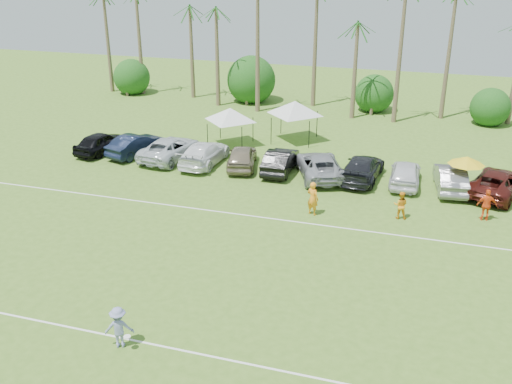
# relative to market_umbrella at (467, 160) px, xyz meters

# --- Properties ---
(ground) EXTENTS (120.00, 120.00, 0.00)m
(ground) POSITION_rel_market_umbrella_xyz_m (-13.50, -20.79, -2.21)
(ground) COLOR #476E21
(ground) RESTS_ON ground
(field_lines) EXTENTS (80.00, 12.10, 0.01)m
(field_lines) POSITION_rel_market_umbrella_xyz_m (-13.50, -12.79, -2.20)
(field_lines) COLOR white
(field_lines) RESTS_ON ground
(palm_tree_0) EXTENTS (2.40, 2.40, 8.90)m
(palm_tree_0) POSITION_rel_market_umbrella_xyz_m (-35.50, 17.21, 5.27)
(palm_tree_0) COLOR brown
(palm_tree_0) RESTS_ON ground
(palm_tree_1) EXTENTS (2.40, 2.40, 9.90)m
(palm_tree_1) POSITION_rel_market_umbrella_xyz_m (-30.50, 17.21, 6.14)
(palm_tree_1) COLOR brown
(palm_tree_1) RESTS_ON ground
(palm_tree_2) EXTENTS (2.40, 2.40, 10.90)m
(palm_tree_2) POSITION_rel_market_umbrella_xyz_m (-25.50, 17.21, 7.00)
(palm_tree_2) COLOR brown
(palm_tree_2) RESTS_ON ground
(palm_tree_4) EXTENTS (2.40, 2.40, 8.90)m
(palm_tree_4) POSITION_rel_market_umbrella_xyz_m (-17.50, 17.21, 5.27)
(palm_tree_4) COLOR brown
(palm_tree_4) RESTS_ON ground
(palm_tree_5) EXTENTS (2.40, 2.40, 9.90)m
(palm_tree_5) POSITION_rel_market_umbrella_xyz_m (-13.50, 17.21, 6.14)
(palm_tree_5) COLOR brown
(palm_tree_5) RESTS_ON ground
(palm_tree_6) EXTENTS (2.40, 2.40, 10.90)m
(palm_tree_6) POSITION_rel_market_umbrella_xyz_m (-9.50, 17.21, 7.00)
(palm_tree_6) COLOR brown
(palm_tree_6) RESTS_ON ground
(palm_tree_7) EXTENTS (2.40, 2.40, 11.90)m
(palm_tree_7) POSITION_rel_market_umbrella_xyz_m (-5.50, 17.21, 7.85)
(palm_tree_7) COLOR brown
(palm_tree_7) RESTS_ON ground
(palm_tree_8) EXTENTS (2.40, 2.40, 8.90)m
(palm_tree_8) POSITION_rel_market_umbrella_xyz_m (-0.50, 17.21, 5.27)
(palm_tree_8) COLOR brown
(palm_tree_8) RESTS_ON ground
(bush_tree_0) EXTENTS (4.00, 4.00, 4.00)m
(bush_tree_0) POSITION_rel_market_umbrella_xyz_m (-32.50, 18.21, -0.41)
(bush_tree_0) COLOR brown
(bush_tree_0) RESTS_ON ground
(bush_tree_1) EXTENTS (4.00, 4.00, 4.00)m
(bush_tree_1) POSITION_rel_market_umbrella_xyz_m (-19.50, 18.21, -0.41)
(bush_tree_1) COLOR brown
(bush_tree_1) RESTS_ON ground
(bush_tree_2) EXTENTS (4.00, 4.00, 4.00)m
(bush_tree_2) POSITION_rel_market_umbrella_xyz_m (-7.50, 18.21, -0.41)
(bush_tree_2) COLOR brown
(bush_tree_2) RESTS_ON ground
(bush_tree_3) EXTENTS (4.00, 4.00, 4.00)m
(bush_tree_3) POSITION_rel_market_umbrella_xyz_m (2.50, 18.21, -0.41)
(bush_tree_3) COLOR brown
(bush_tree_3) RESTS_ON ground
(sideline_player_a) EXTENTS (0.84, 0.71, 1.96)m
(sideline_player_a) POSITION_rel_market_umbrella_xyz_m (-8.21, -5.54, -1.23)
(sideline_player_a) COLOR orange
(sideline_player_a) RESTS_ON ground
(sideline_player_b) EXTENTS (0.80, 0.63, 1.60)m
(sideline_player_b) POSITION_rel_market_umbrella_xyz_m (-3.43, -4.61, -1.41)
(sideline_player_b) COLOR orange
(sideline_player_b) RESTS_ON ground
(sideline_player_c) EXTENTS (1.13, 0.62, 1.82)m
(sideline_player_c) POSITION_rel_market_umbrella_xyz_m (1.11, -3.47, -1.30)
(sideline_player_c) COLOR #EF511A
(sideline_player_c) RESTS_ON ground
(canopy_tent_left) EXTENTS (4.21, 4.21, 3.41)m
(canopy_tent_left) POSITION_rel_market_umbrella_xyz_m (-16.82, 4.98, 0.71)
(canopy_tent_left) COLOR black
(canopy_tent_left) RESTS_ON ground
(canopy_tent_right) EXTENTS (4.57, 4.57, 3.70)m
(canopy_tent_right) POSITION_rel_market_umbrella_xyz_m (-12.42, 7.57, 0.96)
(canopy_tent_right) COLOR black
(canopy_tent_right) RESTS_ON ground
(market_umbrella) EXTENTS (2.21, 2.21, 2.46)m
(market_umbrella) POSITION_rel_market_umbrella_xyz_m (0.00, 0.00, 0.00)
(market_umbrella) COLOR black
(market_umbrella) RESTS_ON ground
(frisbee_player) EXTENTS (1.24, 0.98, 1.69)m
(frisbee_player) POSITION_rel_market_umbrella_xyz_m (-12.69, -19.22, -1.37)
(frisbee_player) COLOR #8087B5
(frisbee_player) RESTS_ON ground
(parked_car_0) EXTENTS (2.59, 4.85, 1.57)m
(parked_car_0) POSITION_rel_market_umbrella_xyz_m (-25.38, 0.50, -1.43)
(parked_car_0) COLOR black
(parked_car_0) RESTS_ON ground
(parked_car_1) EXTENTS (2.94, 5.04, 1.57)m
(parked_car_1) POSITION_rel_market_umbrella_xyz_m (-22.65, 0.75, -1.43)
(parked_car_1) COLOR black
(parked_car_1) RESTS_ON ground
(parked_car_2) EXTENTS (3.23, 5.91, 1.57)m
(parked_car_2) POSITION_rel_market_umbrella_xyz_m (-19.91, 0.71, -1.43)
(parked_car_2) COLOR silver
(parked_car_2) RESTS_ON ground
(parked_car_3) EXTENTS (2.33, 5.46, 1.57)m
(parked_car_3) POSITION_rel_market_umbrella_xyz_m (-17.18, 0.45, -1.43)
(parked_car_3) COLOR white
(parked_car_3) RESTS_ON ground
(parked_car_4) EXTENTS (2.84, 4.90, 1.57)m
(parked_car_4) POSITION_rel_market_umbrella_xyz_m (-14.44, 0.57, -1.43)
(parked_car_4) COLOR #82745C
(parked_car_4) RESTS_ON ground
(parked_car_5) EXTENTS (1.76, 4.79, 1.57)m
(parked_car_5) POSITION_rel_market_umbrella_xyz_m (-11.70, 0.56, -1.43)
(parked_car_5) COLOR black
(parked_car_5) RESTS_ON ground
(parked_car_6) EXTENTS (4.51, 6.21, 1.57)m
(parked_car_6) POSITION_rel_market_umbrella_xyz_m (-8.97, 0.38, -1.43)
(parked_car_6) COLOR #94969B
(parked_car_6) RESTS_ON ground
(parked_car_7) EXTENTS (2.65, 5.57, 1.57)m
(parked_car_7) POSITION_rel_market_umbrella_xyz_m (-6.23, 0.74, -1.43)
(parked_car_7) COLOR black
(parked_car_7) RESTS_ON ground
(parked_car_8) EXTENTS (1.91, 4.63, 1.57)m
(parked_car_8) POSITION_rel_market_umbrella_xyz_m (-3.50, 0.62, -1.43)
(parked_car_8) COLOR white
(parked_car_8) RESTS_ON ground
(parked_car_9) EXTENTS (2.18, 4.92, 1.57)m
(parked_car_9) POSITION_rel_market_umbrella_xyz_m (-0.76, 0.55, -1.43)
(parked_car_9) COLOR slate
(parked_car_9) RESTS_ON ground
(parked_car_10) EXTENTS (4.34, 6.19, 1.57)m
(parked_car_10) POSITION_rel_market_umbrella_xyz_m (1.98, 0.60, -1.43)
(parked_car_10) COLOR #4A1612
(parked_car_10) RESTS_ON ground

